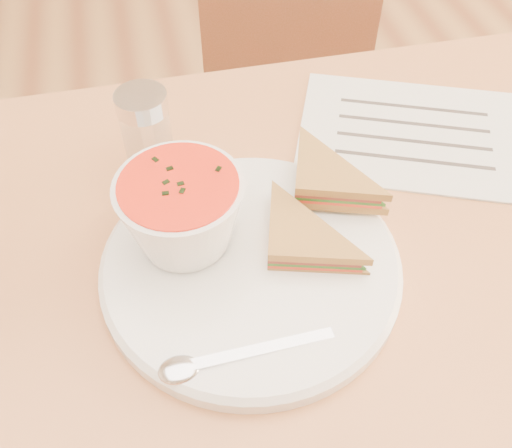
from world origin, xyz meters
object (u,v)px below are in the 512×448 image
object	(u,v)px
dining_table	(273,401)
soup_bowl	(183,216)
plate	(251,266)
condiment_shaker	(147,132)
chair_far	(275,137)

from	to	relation	value
dining_table	soup_bowl	xyz separation A→B (m)	(-0.10, 0.03, 0.43)
plate	condiment_shaker	bearing A→B (deg)	114.78
plate	condiment_shaker	xyz separation A→B (m)	(-0.08, 0.18, 0.05)
chair_far	soup_bowl	size ratio (longest dim) A/B	6.69
dining_table	plate	xyz separation A→B (m)	(-0.04, -0.01, 0.38)
plate	condiment_shaker	world-z (taller)	condiment_shaker
plate	soup_bowl	distance (m)	0.09
dining_table	plate	world-z (taller)	plate
plate	soup_bowl	size ratio (longest dim) A/B	2.45
dining_table	soup_bowl	world-z (taller)	soup_bowl
soup_bowl	condiment_shaker	bearing A→B (deg)	99.00
dining_table	condiment_shaker	size ratio (longest dim) A/B	9.37
dining_table	plate	bearing A→B (deg)	-164.86
soup_bowl	condiment_shaker	distance (m)	0.14
dining_table	soup_bowl	distance (m)	0.45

